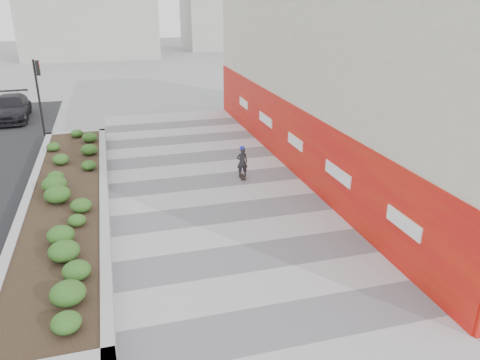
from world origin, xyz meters
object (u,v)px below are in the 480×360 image
at_px(traffic_signal_near, 39,86).
at_px(car_dark, 11,108).
at_px(skateboarder, 242,162).
at_px(planter, 66,198).

height_order(traffic_signal_near, car_dark, traffic_signal_near).
bearing_deg(traffic_signal_near, car_dark, 118.04).
relative_size(traffic_signal_near, car_dark, 0.82).
distance_m(traffic_signal_near, skateboarder, 13.00).
relative_size(planter, skateboarder, 12.31).
bearing_deg(planter, car_dark, 105.37).
bearing_deg(planter, traffic_signal_near, 99.35).
distance_m(planter, traffic_signal_near, 10.90).
bearing_deg(skateboarder, traffic_signal_near, 140.13).
xyz_separation_m(planter, car_dark, (-4.12, 15.00, 0.32)).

